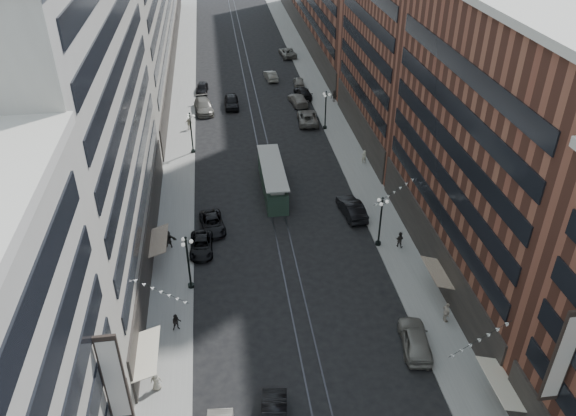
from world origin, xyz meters
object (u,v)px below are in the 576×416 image
car_2 (201,245)px  pedestrian_1 (156,381)px  car_12 (303,92)px  pedestrian_6 (189,124)px  lamppost_se_far (381,220)px  pedestrian_5 (168,239)px  car_extra_2 (287,52)px  car_13 (232,102)px  car_extra_1 (298,99)px  car_9 (202,88)px  car_8 (204,106)px  car_10 (352,208)px  lamppost_se_mid (326,109)px  car_11 (308,117)px  pedestrian_9 (334,96)px  car_4 (415,339)px  pedestrian_8 (364,157)px  car_7 (212,223)px  lamppost_sw_far (188,261)px  streetcar (273,179)px  pedestrian_2 (177,322)px  pedestrian_7 (400,239)px  lamppost_sw_mid (191,131)px  car_14 (271,76)px  pedestrian_4 (446,312)px  car_extra_0 (299,81)px

car_2 → pedestrian_1: size_ratio=2.87×
car_12 → pedestrian_6: 20.65m
lamppost_se_far → pedestrian_5: size_ratio=2.93×
pedestrian_6 → car_extra_2: (18.17, 31.53, -0.24)m
car_13 → car_extra_1: (10.25, -0.22, -0.10)m
car_9 → pedestrian_5: 42.49m
car_8 → car_10: bearing=-70.8°
lamppost_se_mid → car_11: size_ratio=0.93×
pedestrian_9 → car_extra_2: (-4.10, 24.05, -0.25)m
car_4 → pedestrian_8: 31.02m
car_8 → car_12: car_8 is taller
car_7 → car_9: 39.58m
car_10 → pedestrian_5: bearing=3.0°
lamppost_sw_far → streetcar: lamppost_sw_far is taller
lamppost_se_mid → pedestrian_2: bearing=-117.6°
car_13 → car_10: bearing=-70.3°
car_8 → pedestrian_9: 20.23m
lamppost_se_mid → pedestrian_7: lamppost_se_mid is taller
pedestrian_1 → car_7: bearing=-106.8°
car_11 → lamppost_sw_far: bearing=69.1°
pedestrian_5 → pedestrian_6: 27.85m
car_7 → car_extra_1: size_ratio=0.90×
pedestrian_1 → pedestrian_7: bearing=-151.7°
car_2 → car_extra_1: car_extra_1 is taller
lamppost_sw_mid → car_9: size_ratio=1.22×
car_14 → car_10: bearing=88.2°
streetcar → car_2: size_ratio=2.38×
car_4 → car_11: bearing=-80.4°
lamppost_sw_far → pedestrian_6: lamppost_sw_far is taller
pedestrian_1 → car_extra_1: bearing=-113.5°
car_11 → car_extra_2: (1.25, 31.15, -0.02)m
car_11 → car_13: size_ratio=1.13×
car_7 → car_12: bearing=59.4°
pedestrian_8 → car_10: bearing=67.5°
car_10 → pedestrian_8: pedestrian_8 is taller
pedestrian_4 → pedestrian_5: bearing=56.8°
lamppost_sw_far → car_8: 40.80m
car_4 → car_extra_1: size_ratio=0.95×
car_9 → car_extra_1: 16.33m
pedestrian_9 → car_extra_0: pedestrian_9 is taller
car_2 → pedestrian_7: bearing=-4.7°
car_10 → car_extra_2: bearing=-97.6°
pedestrian_1 → car_14: size_ratio=0.36×
car_9 → pedestrian_8: (19.96, -27.57, 0.23)m
car_8 → car_extra_1: size_ratio=1.10×
car_extra_2 → pedestrian_6: bearing=55.1°
car_11 → car_7: bearing=65.2°
pedestrian_2 → pedestrian_4: bearing=-12.4°
pedestrian_7 → car_7: bearing=15.9°
streetcar → pedestrian_7: (11.16, -12.74, -0.46)m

